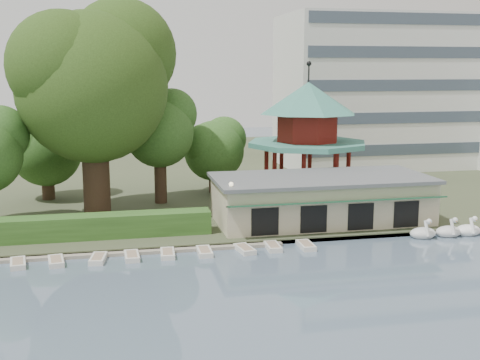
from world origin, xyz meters
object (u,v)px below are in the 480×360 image
object	(u,v)px
dock	(52,256)
pavilion	(308,128)
boathouse	(321,198)
big_tree	(94,76)

from	to	relation	value
dock	pavilion	size ratio (longest dim) A/B	2.52
boathouse	pavilion	world-z (taller)	pavilion
dock	boathouse	world-z (taller)	boathouse
pavilion	dock	bearing A→B (deg)	-148.34
dock	big_tree	distance (m)	17.07
boathouse	big_tree	distance (m)	22.39
dock	big_tree	xyz separation A→B (m)	(3.18, 11.01, 12.64)
boathouse	dock	bearing A→B (deg)	-167.76
dock	pavilion	world-z (taller)	pavilion
dock	pavilion	bearing A→B (deg)	31.66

